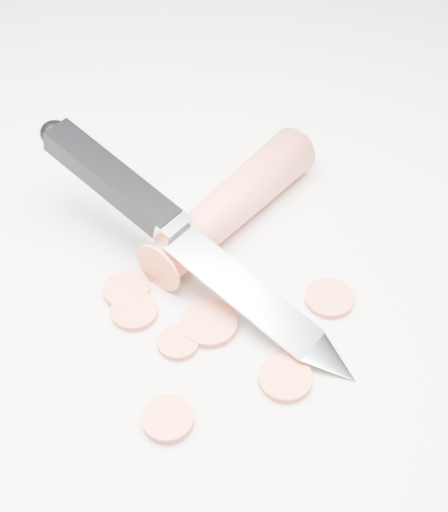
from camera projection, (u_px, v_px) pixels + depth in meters
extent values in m
plane|color=silver|center=(191.00, 283.00, 0.52)|extent=(2.40, 2.40, 0.00)
cylinder|color=#E15F47|center=(232.00, 204.00, 0.55)|extent=(0.16, 0.13, 0.04)
cylinder|color=#EE673C|center=(135.00, 311.00, 0.50)|extent=(0.03, 0.03, 0.01)
cylinder|color=#EE673C|center=(168.00, 419.00, 0.44)|extent=(0.03, 0.03, 0.01)
cylinder|color=#EE673C|center=(209.00, 324.00, 0.49)|extent=(0.04, 0.04, 0.01)
cylinder|color=#EE673C|center=(178.00, 342.00, 0.48)|extent=(0.03, 0.03, 0.01)
cylinder|color=#EE673C|center=(329.00, 299.00, 0.51)|extent=(0.03, 0.03, 0.01)
cylinder|color=#EE673C|center=(126.00, 291.00, 0.51)|extent=(0.03, 0.03, 0.01)
cylinder|color=#EE673C|center=(285.00, 379.00, 0.46)|extent=(0.03, 0.03, 0.01)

